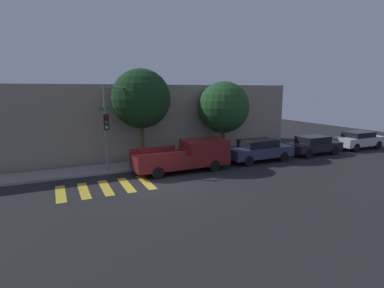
# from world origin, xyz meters

# --- Properties ---
(ground_plane) EXTENTS (60.00, 60.00, 0.00)m
(ground_plane) POSITION_xyz_m (0.00, 0.00, 0.00)
(ground_plane) COLOR black
(sidewalk) EXTENTS (26.00, 2.11, 0.14)m
(sidewalk) POSITION_xyz_m (0.00, 4.25, 0.07)
(sidewalk) COLOR gray
(sidewalk) RESTS_ON ground
(building_row) EXTENTS (26.00, 6.00, 5.19)m
(building_row) POSITION_xyz_m (0.00, 8.71, 2.60)
(building_row) COLOR gray
(building_row) RESTS_ON ground
(crosswalk) EXTENTS (4.63, 2.60, 0.00)m
(crosswalk) POSITION_xyz_m (-2.57, 0.80, 0.00)
(crosswalk) COLOR gold
(crosswalk) RESTS_ON ground
(traffic_light_pole) EXTENTS (2.32, 0.56, 5.12)m
(traffic_light_pole) POSITION_xyz_m (-1.57, 3.37, 3.39)
(traffic_light_pole) COLOR slate
(traffic_light_pole) RESTS_ON ground
(pickup_truck) EXTENTS (5.78, 2.14, 1.80)m
(pickup_truck) POSITION_xyz_m (2.46, 2.10, 0.91)
(pickup_truck) COLOR maroon
(pickup_truck) RESTS_ON ground
(sedan_near_corner) EXTENTS (4.66, 1.84, 1.52)m
(sedan_near_corner) POSITION_xyz_m (7.89, 2.10, 0.81)
(sedan_near_corner) COLOR #2D3351
(sedan_near_corner) RESTS_ON ground
(sedan_middle) EXTENTS (4.25, 1.81, 1.41)m
(sedan_middle) POSITION_xyz_m (13.00, 2.10, 0.75)
(sedan_middle) COLOR black
(sedan_middle) RESTS_ON ground
(sedan_far_end) EXTENTS (4.36, 1.75, 1.44)m
(sedan_far_end) POSITION_xyz_m (18.11, 2.10, 0.78)
(sedan_far_end) COLOR #B7BABF
(sedan_far_end) RESTS_ON ground
(tree_near_corner) EXTENTS (3.74, 3.74, 6.17)m
(tree_near_corner) POSITION_xyz_m (0.45, 4.55, 4.29)
(tree_near_corner) COLOR brown
(tree_near_corner) RESTS_ON ground
(tree_midblock) EXTENTS (3.70, 3.70, 5.45)m
(tree_midblock) POSITION_xyz_m (6.52, 4.55, 3.60)
(tree_midblock) COLOR brown
(tree_midblock) RESTS_ON ground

